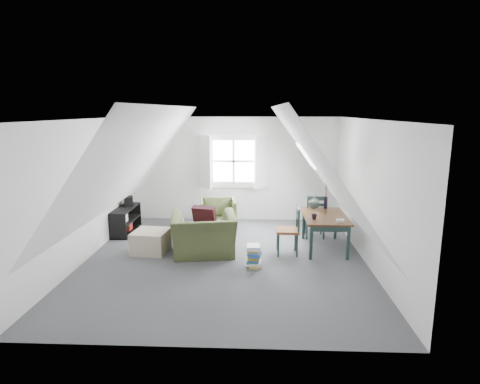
{
  "coord_description": "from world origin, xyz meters",
  "views": [
    {
      "loc": [
        0.57,
        -6.84,
        2.64
      ],
      "look_at": [
        0.24,
        0.6,
        1.13
      ],
      "focal_mm": 30.0,
      "sensor_mm": 36.0,
      "label": 1
    }
  ],
  "objects_px": {
    "dining_chair_near": "(289,230)",
    "media_shelf": "(125,222)",
    "armchair_near": "(204,254)",
    "armchair_far": "(218,230)",
    "ottoman": "(151,242)",
    "dining_table": "(325,220)",
    "magazine_stack": "(254,256)",
    "dining_chair_far": "(315,215)"
  },
  "relations": [
    {
      "from": "armchair_near",
      "to": "media_shelf",
      "type": "height_order",
      "value": "media_shelf"
    },
    {
      "from": "dining_chair_far",
      "to": "magazine_stack",
      "type": "height_order",
      "value": "dining_chair_far"
    },
    {
      "from": "dining_chair_far",
      "to": "dining_chair_near",
      "type": "bearing_deg",
      "value": 80.04
    },
    {
      "from": "armchair_near",
      "to": "magazine_stack",
      "type": "xyz_separation_m",
      "value": [
        0.94,
        -0.57,
        0.19
      ]
    },
    {
      "from": "dining_table",
      "to": "magazine_stack",
      "type": "height_order",
      "value": "dining_table"
    },
    {
      "from": "armchair_far",
      "to": "media_shelf",
      "type": "relative_size",
      "value": 0.72
    },
    {
      "from": "armchair_far",
      "to": "media_shelf",
      "type": "bearing_deg",
      "value": 179.43
    },
    {
      "from": "dining_chair_far",
      "to": "dining_chair_near",
      "type": "relative_size",
      "value": 1.03
    },
    {
      "from": "armchair_near",
      "to": "ottoman",
      "type": "bearing_deg",
      "value": -13.32
    },
    {
      "from": "armchair_far",
      "to": "ottoman",
      "type": "bearing_deg",
      "value": -136.38
    },
    {
      "from": "dining_chair_far",
      "to": "dining_chair_near",
      "type": "xyz_separation_m",
      "value": [
        -0.62,
        -1.03,
        -0.01
      ]
    },
    {
      "from": "armchair_far",
      "to": "dining_table",
      "type": "bearing_deg",
      "value": -36.25
    },
    {
      "from": "armchair_near",
      "to": "dining_chair_near",
      "type": "distance_m",
      "value": 1.66
    },
    {
      "from": "dining_chair_far",
      "to": "media_shelf",
      "type": "xyz_separation_m",
      "value": [
        -4.1,
        0.12,
        -0.23
      ]
    },
    {
      "from": "armchair_near",
      "to": "armchair_far",
      "type": "distance_m",
      "value": 1.55
    },
    {
      "from": "ottoman",
      "to": "dining_chair_near",
      "type": "xyz_separation_m",
      "value": [
        2.61,
        0.03,
        0.26
      ]
    },
    {
      "from": "armchair_near",
      "to": "media_shelf",
      "type": "distance_m",
      "value": 2.29
    },
    {
      "from": "armchair_far",
      "to": "ottoman",
      "type": "distance_m",
      "value": 1.88
    },
    {
      "from": "dining_table",
      "to": "armchair_far",
      "type": "bearing_deg",
      "value": 150.26
    },
    {
      "from": "dining_table",
      "to": "media_shelf",
      "type": "xyz_separation_m",
      "value": [
        -4.19,
        0.84,
        -0.33
      ]
    },
    {
      "from": "media_shelf",
      "to": "dining_chair_near",
      "type": "bearing_deg",
      "value": -17.1
    },
    {
      "from": "dining_chair_near",
      "to": "dining_chair_far",
      "type": "bearing_deg",
      "value": 148.85
    },
    {
      "from": "dining_chair_far",
      "to": "media_shelf",
      "type": "relative_size",
      "value": 0.85
    },
    {
      "from": "dining_chair_far",
      "to": "media_shelf",
      "type": "height_order",
      "value": "dining_chair_far"
    },
    {
      "from": "magazine_stack",
      "to": "armchair_near",
      "type": "bearing_deg",
      "value": 148.7
    },
    {
      "from": "dining_chair_near",
      "to": "magazine_stack",
      "type": "bearing_deg",
      "value": -44.6
    },
    {
      "from": "dining_chair_near",
      "to": "media_shelf",
      "type": "xyz_separation_m",
      "value": [
        -3.49,
        1.16,
        -0.22
      ]
    },
    {
      "from": "media_shelf",
      "to": "ottoman",
      "type": "bearing_deg",
      "value": -52.24
    },
    {
      "from": "ottoman",
      "to": "dining_table",
      "type": "height_order",
      "value": "dining_table"
    },
    {
      "from": "armchair_near",
      "to": "dining_table",
      "type": "bearing_deg",
      "value": -179.31
    },
    {
      "from": "armchair_near",
      "to": "dining_chair_far",
      "type": "height_order",
      "value": "dining_chair_far"
    },
    {
      "from": "media_shelf",
      "to": "magazine_stack",
      "type": "height_order",
      "value": "media_shelf"
    },
    {
      "from": "dining_chair_near",
      "to": "media_shelf",
      "type": "bearing_deg",
      "value": -108.6
    },
    {
      "from": "dining_chair_near",
      "to": "media_shelf",
      "type": "distance_m",
      "value": 3.68
    },
    {
      "from": "dining_chair_far",
      "to": "magazine_stack",
      "type": "bearing_deg",
      "value": 74.16
    },
    {
      "from": "armchair_near",
      "to": "dining_table",
      "type": "relative_size",
      "value": 0.88
    },
    {
      "from": "armchair_near",
      "to": "dining_chair_near",
      "type": "bearing_deg",
      "value": 173.91
    },
    {
      "from": "dining_table",
      "to": "magazine_stack",
      "type": "relative_size",
      "value": 3.55
    },
    {
      "from": "dining_table",
      "to": "magazine_stack",
      "type": "xyz_separation_m",
      "value": [
        -1.35,
        -0.99,
        -0.39
      ]
    },
    {
      "from": "dining_chair_far",
      "to": "dining_chair_near",
      "type": "distance_m",
      "value": 1.2
    },
    {
      "from": "ottoman",
      "to": "dining_chair_far",
      "type": "relative_size",
      "value": 0.68
    },
    {
      "from": "ottoman",
      "to": "dining_chair_far",
      "type": "bearing_deg",
      "value": 18.2
    }
  ]
}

